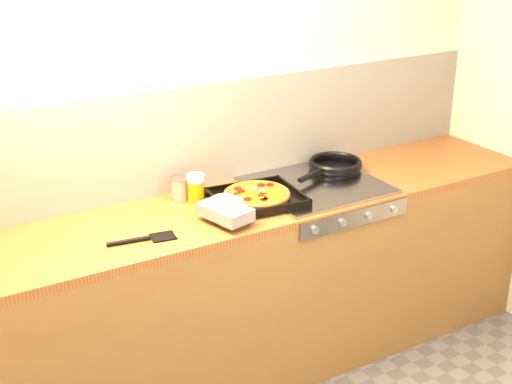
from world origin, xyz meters
TOP-DOWN VIEW (x-y plane):
  - room_shell at (0.00, 1.39)m, footprint 3.20×3.20m
  - counter_run at (0.00, 1.10)m, footprint 3.20×0.62m
  - stovetop at (0.45, 1.10)m, footprint 0.60×0.56m
  - pizza_on_tray at (0.03, 1.04)m, footprint 0.53×0.44m
  - frying_pan at (0.64, 1.21)m, footprint 0.47×0.35m
  - tomato_can at (-0.19, 1.28)m, footprint 0.10×0.10m
  - juice_glass at (-0.13, 1.22)m, footprint 0.10×0.10m
  - wooden_spoon at (0.02, 1.26)m, footprint 0.30×0.04m
  - black_spatula at (-0.50, 0.97)m, footprint 0.29×0.10m

SIDE VIEW (x-z plane):
  - counter_run at x=0.00m, z-range 0.00..0.90m
  - stovetop at x=0.45m, z-range 0.90..0.92m
  - black_spatula at x=-0.50m, z-range 0.90..0.92m
  - wooden_spoon at x=0.02m, z-range 0.90..0.92m
  - frying_pan at x=0.64m, z-range 0.92..0.96m
  - pizza_on_tray at x=0.03m, z-range 0.91..0.98m
  - tomato_can at x=-0.19m, z-range 0.90..1.01m
  - juice_glass at x=-0.13m, z-range 0.90..1.03m
  - room_shell at x=0.00m, z-range -0.45..2.75m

